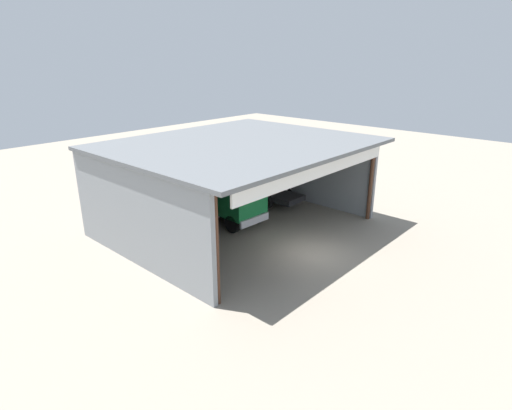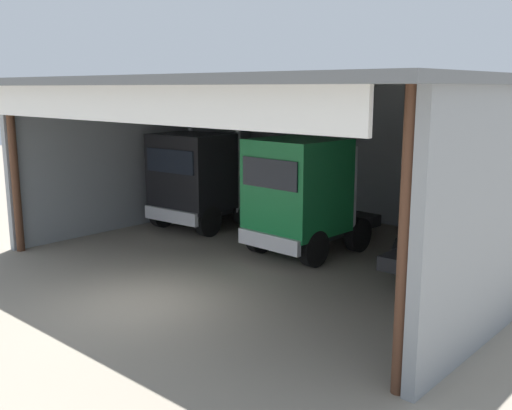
# 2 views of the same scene
# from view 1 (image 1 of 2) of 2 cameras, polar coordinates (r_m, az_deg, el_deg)

# --- Properties ---
(ground_plane) EXTENTS (80.00, 80.00, 0.00)m
(ground_plane) POSITION_cam_1_polar(r_m,az_deg,el_deg) (22.03, 7.46, -6.55)
(ground_plane) COLOR gray
(ground_plane) RESTS_ON ground
(workshop_shed) EXTENTS (13.96, 11.90, 5.19)m
(workshop_shed) POSITION_cam_1_polar(r_m,az_deg,el_deg) (24.63, -4.28, 5.45)
(workshop_shed) COLOR gray
(workshop_shed) RESTS_ON ground
(truck_black_center_bay) EXTENTS (2.89, 4.34, 3.47)m
(truck_black_center_bay) POSITION_cam_1_polar(r_m,az_deg,el_deg) (22.05, -11.91, -1.77)
(truck_black_center_bay) COLOR black
(truck_black_center_bay) RESTS_ON ground
(truck_green_left_bay) EXTENTS (2.58, 4.60, 3.49)m
(truck_green_left_bay) POSITION_cam_1_polar(r_m,az_deg,el_deg) (24.81, -2.67, 1.26)
(truck_green_left_bay) COLOR #197F3D
(truck_green_left_bay) RESTS_ON ground
(truck_white_yard_outside) EXTENTS (2.75, 5.26, 3.65)m
(truck_white_yard_outside) POSITION_cam_1_polar(r_m,az_deg,el_deg) (29.24, 0.08, 4.27)
(truck_white_yard_outside) COLOR white
(truck_white_yard_outside) RESTS_ON ground
(oil_drum) EXTENTS (0.58, 0.58, 0.94)m
(oil_drum) POSITION_cam_1_polar(r_m,az_deg,el_deg) (27.46, -12.38, -0.37)
(oil_drum) COLOR #197233
(oil_drum) RESTS_ON ground
(tool_cart) EXTENTS (0.90, 0.60, 1.00)m
(tool_cart) POSITION_cam_1_polar(r_m,az_deg,el_deg) (29.24, -4.78, 1.34)
(tool_cart) COLOR black
(tool_cart) RESTS_ON ground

